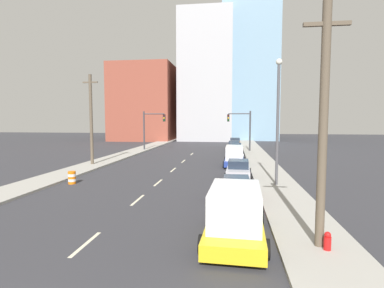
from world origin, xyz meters
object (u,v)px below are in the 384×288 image
at_px(utility_pole_left_mid, 91,119).
at_px(street_lamp, 278,114).
at_px(box_truck_blue, 234,156).
at_px(sedan_orange, 235,143).
at_px(traffic_signal_left, 150,126).
at_px(sedan_green, 236,149).
at_px(traffic_signal_right, 244,126).
at_px(box_truck_yellow, 235,215).
at_px(traffic_barrel, 72,178).
at_px(sedan_silver, 238,170).
at_px(utility_pole_right_near, 323,126).
at_px(fire_hydrant, 327,243).
at_px(sedan_red, 236,189).
at_px(sedan_white, 235,153).
at_px(sedan_tan, 234,146).

xyz_separation_m(utility_pole_left_mid, street_lamp, (17.78, -7.69, 0.35)).
xyz_separation_m(box_truck_blue, sedan_orange, (0.24, 23.00, -0.31)).
height_order(traffic_signal_left, sedan_green, traffic_signal_left).
bearing_deg(street_lamp, sedan_green, 97.34).
height_order(traffic_signal_right, sedan_green, traffic_signal_right).
distance_m(traffic_signal_left, traffic_signal_right, 14.38).
bearing_deg(box_truck_yellow, traffic_barrel, 145.55).
bearing_deg(sedan_silver, traffic_barrel, -161.05).
height_order(street_lamp, sedan_silver, street_lamp).
bearing_deg(traffic_signal_left, sedan_green, -10.65).
bearing_deg(utility_pole_right_near, fire_hydrant, -60.78).
distance_m(fire_hydrant, sedan_red, 7.75).
bearing_deg(traffic_signal_left, box_truck_yellow, -68.97).
distance_m(utility_pole_left_mid, box_truck_yellow, 23.35).
bearing_deg(traffic_barrel, sedan_silver, 17.17).
xyz_separation_m(utility_pole_right_near, utility_pole_left_mid, (-17.83, 18.26, 0.25)).
bearing_deg(utility_pole_right_near, box_truck_blue, 98.55).
distance_m(traffic_signal_left, box_truck_yellow, 35.99).
bearing_deg(sedan_white, box_truck_yellow, -93.34).
distance_m(box_truck_yellow, box_truck_blue, 19.43).
bearing_deg(utility_pole_left_mid, fire_hydrant, -45.90).
bearing_deg(traffic_barrel, sedan_red, -12.98).
xyz_separation_m(utility_pole_right_near, traffic_barrel, (-15.20, 9.56, -4.13)).
bearing_deg(sedan_silver, sedan_tan, 92.25).
height_order(traffic_barrel, fire_hydrant, traffic_barrel).
relative_size(street_lamp, sedan_tan, 1.86).
bearing_deg(sedan_white, utility_pole_left_mid, -154.44).
bearing_deg(street_lamp, sedan_silver, 133.05).
height_order(traffic_signal_left, sedan_tan, traffic_signal_left).
bearing_deg(sedan_silver, utility_pole_right_near, -76.79).
bearing_deg(sedan_green, sedan_white, -90.87).
height_order(sedan_red, sedan_tan, sedan_tan).
distance_m(utility_pole_left_mid, sedan_red, 19.28).
relative_size(utility_pole_left_mid, sedan_orange, 2.17).
relative_size(street_lamp, sedan_green, 2.14).
relative_size(fire_hydrant, sedan_silver, 0.19).
relative_size(traffic_signal_right, street_lamp, 0.67).
bearing_deg(sedan_white, traffic_signal_right, 77.29).
bearing_deg(traffic_signal_right, street_lamp, -86.27).
height_order(traffic_signal_right, fire_hydrant, traffic_signal_right).
distance_m(box_truck_yellow, sedan_orange, 42.43).
distance_m(utility_pole_right_near, fire_hydrant, 4.21).
relative_size(sedan_white, sedan_tan, 0.95).
bearing_deg(box_truck_blue, sedan_green, 89.92).
bearing_deg(sedan_orange, utility_pole_right_near, -87.55).
bearing_deg(sedan_tan, traffic_barrel, -110.51).
bearing_deg(sedan_silver, traffic_signal_left, 124.51).
xyz_separation_m(sedan_tan, sedan_orange, (0.15, 5.61, 0.05)).
height_order(sedan_red, sedan_silver, sedan_silver).
xyz_separation_m(traffic_signal_right, sedan_red, (-1.37, -27.30, -3.27)).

